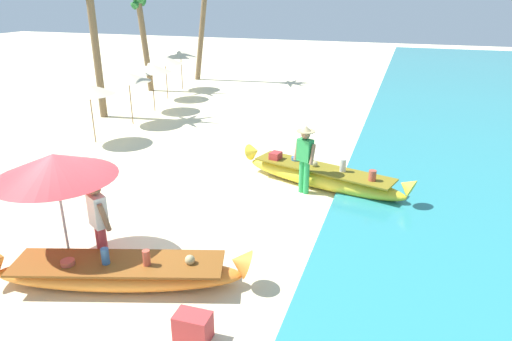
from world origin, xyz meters
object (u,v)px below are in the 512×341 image
(boat_orange_foreground, at_px, (119,272))
(person_vendor_hatted, at_px, (305,155))
(patio_umbrella_large, at_px, (54,166))
(person_tourist_customer, at_px, (99,221))
(boat_yellow_midground, at_px, (322,177))
(cooler_box, at_px, (193,327))
(palm_tree_leaning_seaward, at_px, (138,5))

(boat_orange_foreground, distance_m, person_vendor_hatted, 5.22)
(patio_umbrella_large, bearing_deg, person_tourist_customer, -5.06)
(boat_yellow_midground, xyz_separation_m, cooler_box, (-0.71, -5.98, -0.08))
(boat_orange_foreground, relative_size, person_tourist_customer, 2.66)
(boat_orange_foreground, bearing_deg, palm_tree_leaning_seaward, 119.46)
(person_vendor_hatted, xyz_separation_m, person_tourist_customer, (-2.64, -4.38, -0.04))
(boat_yellow_midground, xyz_separation_m, person_tourist_customer, (-3.01, -4.83, 0.65))
(boat_yellow_midground, bearing_deg, person_tourist_customer, -121.88)
(person_tourist_customer, distance_m, palm_tree_leaning_seaward, 16.41)
(boat_yellow_midground, height_order, person_vendor_hatted, person_vendor_hatted)
(boat_orange_foreground, distance_m, patio_umbrella_large, 2.15)
(boat_yellow_midground, relative_size, person_vendor_hatted, 2.67)
(cooler_box, bearing_deg, palm_tree_leaning_seaward, 121.94)
(boat_yellow_midground, height_order, palm_tree_leaning_seaward, palm_tree_leaning_seaward)
(person_tourist_customer, bearing_deg, cooler_box, -26.60)
(person_tourist_customer, bearing_deg, patio_umbrella_large, 174.94)
(person_vendor_hatted, distance_m, palm_tree_leaning_seaward, 14.54)
(patio_umbrella_large, bearing_deg, person_vendor_hatted, 51.16)
(boat_orange_foreground, height_order, boat_yellow_midground, boat_yellow_midground)
(boat_orange_foreground, relative_size, boat_yellow_midground, 0.98)
(patio_umbrella_large, bearing_deg, boat_orange_foreground, -17.22)
(boat_yellow_midground, distance_m, cooler_box, 6.03)
(boat_yellow_midground, bearing_deg, cooler_box, -96.79)
(patio_umbrella_large, bearing_deg, palm_tree_leaning_seaward, 115.81)
(patio_umbrella_large, relative_size, cooler_box, 4.14)
(person_vendor_hatted, height_order, patio_umbrella_large, patio_umbrella_large)
(boat_orange_foreground, distance_m, palm_tree_leaning_seaward, 17.12)
(palm_tree_leaning_seaward, xyz_separation_m, cooler_box, (9.94, -15.33, -3.81))
(boat_yellow_midground, distance_m, person_tourist_customer, 5.73)
(boat_yellow_midground, relative_size, person_tourist_customer, 2.73)
(person_tourist_customer, height_order, cooler_box, person_tourist_customer)
(boat_yellow_midground, bearing_deg, palm_tree_leaning_seaward, 138.73)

